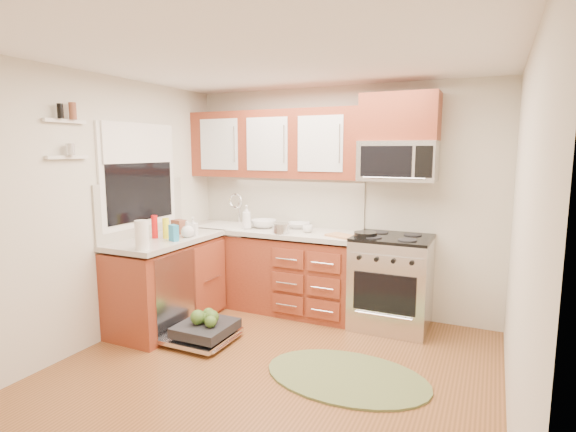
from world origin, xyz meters
The scene contains 38 objects.
floor centered at (0.00, 0.00, 0.00)m, with size 3.50×3.50×0.00m, color brown.
ceiling centered at (0.00, 0.00, 2.50)m, with size 3.50×3.50×0.00m, color white.
wall_back centered at (0.00, 1.75, 1.25)m, with size 3.50×0.04×2.50m, color beige.
wall_front centered at (0.00, -1.75, 1.25)m, with size 3.50×0.04×2.50m, color beige.
wall_left centered at (-1.75, 0.00, 1.25)m, with size 0.04×3.50×2.50m, color beige.
wall_right centered at (1.75, 0.00, 1.25)m, with size 0.04×3.50×2.50m, color beige.
base_cabinet_back centered at (-0.73, 1.45, 0.42)m, with size 2.05×0.60×0.85m, color maroon.
base_cabinet_left centered at (-1.45, 0.52, 0.42)m, with size 0.60×1.25×0.85m, color maroon.
countertop_back centered at (-0.72, 1.44, 0.90)m, with size 2.07×0.64×0.05m, color beige.
countertop_left centered at (-1.44, 0.53, 0.90)m, with size 0.64×1.27×0.05m, color beige.
backsplash_back centered at (-0.73, 1.74, 1.21)m, with size 2.05×0.02×0.57m, color #B9B5A6.
backsplash_left centered at (-1.74, 0.52, 1.21)m, with size 0.02×1.25×0.57m, color #B9B5A6.
upper_cabinets centered at (-0.73, 1.57, 1.88)m, with size 2.05×0.35×0.75m, color maroon, non-canonical shape.
cabinet_over_mw centered at (0.68, 1.57, 2.13)m, with size 0.76×0.35×0.47m, color maroon.
range centered at (0.68, 1.43, 0.47)m, with size 0.76×0.64×0.95m, color silver, non-canonical shape.
microwave centered at (0.68, 1.55, 1.70)m, with size 0.76×0.38×0.40m, color silver, non-canonical shape.
sink centered at (-1.25, 1.42, 0.80)m, with size 0.62×0.50×0.26m, color white, non-canonical shape.
dishwasher centered at (-0.86, 0.30, 0.10)m, with size 0.70×0.60×0.20m, color silver, non-canonical shape.
window centered at (-1.74, 0.50, 1.55)m, with size 0.03×1.05×1.05m, color white, non-canonical shape.
window_blind centered at (-1.71, 0.50, 1.88)m, with size 0.02×0.96×0.40m, color white.
shelf_upper centered at (-1.72, -0.35, 2.05)m, with size 0.04×0.40×0.03m, color white.
shelf_lower centered at (-1.72, -0.35, 1.75)m, with size 0.04×0.40×0.03m, color white.
rug centered at (0.59, 0.21, 0.01)m, with size 1.33×0.87×0.02m, color #606B3D, non-canonical shape.
skillet centered at (0.43, 1.31, 0.97)m, with size 0.23×0.23×0.04m, color black.
stock_pot centered at (-0.47, 1.22, 0.98)m, with size 0.18×0.18×0.11m, color silver.
cutting_board centered at (0.18, 1.31, 0.94)m, with size 0.30×0.19×0.02m, color #B07850.
canister centered at (-0.99, 1.40, 1.00)m, with size 0.09×0.09×0.14m, color silver.
paper_towel_roll centered at (-1.25, -0.02, 1.06)m, with size 0.12×0.12×0.27m, color white.
mustard_bottle centered at (-1.41, 0.49, 1.03)m, with size 0.07×0.07×0.21m, color #FCF71C.
red_bottle centered at (-1.52, 0.45, 1.04)m, with size 0.06×0.06×0.23m, color red.
wooden_box centered at (-1.47, 0.77, 1.00)m, with size 0.14×0.10×0.14m, color brown.
blue_carton centered at (-1.25, 0.41, 1.01)m, with size 0.10×0.06×0.16m, color teal.
bowl_a centered at (-0.43, 1.60, 0.96)m, with size 0.26×0.26×0.06m, color #999999.
bowl_b centered at (-0.81, 1.47, 0.97)m, with size 0.29×0.29×0.09m, color #999999.
cup centered at (-0.23, 1.39, 0.97)m, with size 0.11×0.11×0.09m, color #999999.
soap_bottle_a centered at (-0.93, 1.29, 1.06)m, with size 0.10×0.11×0.27m, color #999999.
soap_bottle_b centered at (-1.25, 0.72, 1.02)m, with size 0.09×0.09×0.19m, color #999999.
soap_bottle_c centered at (-1.25, 0.63, 1.01)m, with size 0.13×0.13×0.17m, color #999999.
Camera 1 is at (1.58, -3.04, 1.81)m, focal length 28.00 mm.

